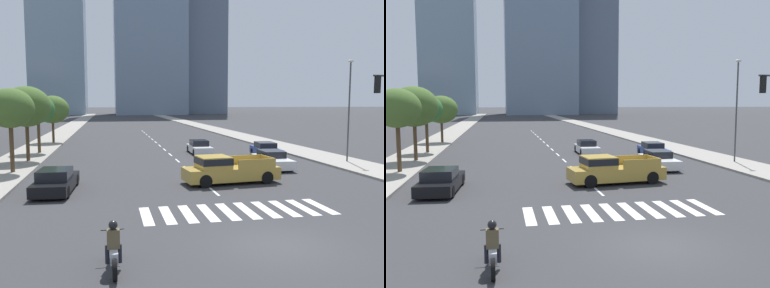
# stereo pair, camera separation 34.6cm
# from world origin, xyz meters

# --- Properties ---
(ground_plane) EXTENTS (800.00, 800.00, 0.00)m
(ground_plane) POSITION_xyz_m (0.00, 0.00, 0.00)
(ground_plane) COLOR #333335
(sidewalk_east) EXTENTS (4.00, 260.00, 0.15)m
(sidewalk_east) POSITION_xyz_m (12.78, 30.00, 0.07)
(sidewalk_east) COLOR gray
(sidewalk_east) RESTS_ON ground
(sidewalk_west) EXTENTS (4.00, 260.00, 0.15)m
(sidewalk_west) POSITION_xyz_m (-12.78, 30.00, 0.07)
(sidewalk_west) COLOR gray
(sidewalk_west) RESTS_ON ground
(crosswalk_near) EXTENTS (8.55, 2.86, 0.01)m
(crosswalk_near) POSITION_xyz_m (-0.00, 4.47, 0.00)
(crosswalk_near) COLOR silver
(crosswalk_near) RESTS_ON ground
(lane_divider_center) EXTENTS (0.14, 50.00, 0.01)m
(lane_divider_center) POSITION_xyz_m (0.00, 32.47, 0.00)
(lane_divider_center) COLOR silver
(lane_divider_center) RESTS_ON ground
(motorcycle_lead) EXTENTS (0.70, 2.11, 1.49)m
(motorcycle_lead) POSITION_xyz_m (-5.48, -0.88, 0.58)
(motorcycle_lead) COLOR black
(motorcycle_lead) RESTS_ON ground
(pickup_truck) EXTENTS (5.87, 2.54, 1.67)m
(pickup_truck) POSITION_xyz_m (1.31, 10.57, 0.81)
(pickup_truck) COLOR #B28E38
(pickup_truck) RESTS_ON ground
(sedan_black_0) EXTENTS (2.14, 4.90, 1.29)m
(sedan_black_0) POSITION_xyz_m (-8.42, 10.12, 0.59)
(sedan_black_0) COLOR black
(sedan_black_0) RESTS_ON ground
(sedan_blue_1) EXTENTS (2.13, 4.78, 1.32)m
(sedan_blue_1) POSITION_xyz_m (8.02, 21.00, 0.61)
(sedan_blue_1) COLOR navy
(sedan_blue_1) RESTS_ON ground
(sedan_white_2) EXTENTS (1.83, 4.39, 1.26)m
(sedan_white_2) POSITION_xyz_m (2.83, 24.71, 0.58)
(sedan_white_2) COLOR silver
(sedan_white_2) RESTS_ON ground
(sedan_white_3) EXTENTS (1.96, 4.80, 1.28)m
(sedan_white_3) POSITION_xyz_m (6.26, 15.44, 0.59)
(sedan_white_3) COLOR silver
(sedan_white_3) RESTS_ON ground
(street_lamp_east) EXTENTS (0.50, 0.24, 8.00)m
(street_lamp_east) POSITION_xyz_m (13.08, 16.42, 4.75)
(street_lamp_east) COLOR #3F3F42
(street_lamp_east) RESTS_ON sidewalk_east
(street_tree_nearest) EXTENTS (3.12, 3.12, 5.63)m
(street_tree_nearest) POSITION_xyz_m (-11.98, 16.48, 4.43)
(street_tree_nearest) COLOR #4C3823
(street_tree_nearest) RESTS_ON sidewalk_west
(street_tree_second) EXTENTS (3.82, 3.82, 5.98)m
(street_tree_second) POSITION_xyz_m (-11.98, 21.90, 4.49)
(street_tree_second) COLOR #4C3823
(street_tree_second) RESTS_ON sidewalk_west
(street_tree_third) EXTENTS (3.04, 3.04, 5.36)m
(street_tree_third) POSITION_xyz_m (-11.98, 27.26, 4.19)
(street_tree_third) COLOR #4C3823
(street_tree_third) RESTS_ON sidewalk_west
(street_tree_fourth) EXTENTS (3.82, 3.82, 5.48)m
(street_tree_fourth) POSITION_xyz_m (-11.98, 37.18, 4.00)
(street_tree_fourth) COLOR #4C3823
(street_tree_fourth) RESTS_ON sidewalk_west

